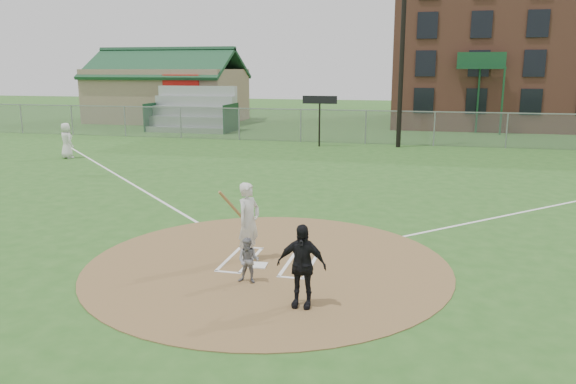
% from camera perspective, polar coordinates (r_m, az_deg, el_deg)
% --- Properties ---
extents(ground, '(140.00, 140.00, 0.00)m').
position_cam_1_polar(ground, '(13.16, -2.05, -7.37)').
color(ground, '#2A5A1E').
rests_on(ground, ground).
extents(dirt_circle, '(8.40, 8.40, 0.02)m').
position_cam_1_polar(dirt_circle, '(13.15, -2.05, -7.33)').
color(dirt_circle, olive).
rests_on(dirt_circle, ground).
extents(home_plate, '(0.43, 0.43, 0.03)m').
position_cam_1_polar(home_plate, '(13.03, -3.08, -7.44)').
color(home_plate, white).
rests_on(home_plate, dirt_circle).
extents(foul_line_third, '(17.04, 17.04, 0.01)m').
position_cam_1_polar(foul_line_third, '(24.69, -16.75, 1.52)').
color(foul_line_third, white).
rests_on(foul_line_third, ground).
extents(catcher, '(0.48, 0.37, 0.98)m').
position_cam_1_polar(catcher, '(11.91, -4.05, -6.95)').
color(catcher, gray).
rests_on(catcher, dirt_circle).
extents(umpire, '(0.95, 0.40, 1.62)m').
position_cam_1_polar(umpire, '(10.65, 1.37, -7.48)').
color(umpire, black).
rests_on(umpire, dirt_circle).
extents(ondeck_player, '(1.04, 0.92, 1.78)m').
position_cam_1_polar(ondeck_player, '(30.57, -21.59, 4.87)').
color(ondeck_player, silver).
rests_on(ondeck_player, ground).
extents(batters_boxes, '(2.08, 1.88, 0.01)m').
position_cam_1_polar(batters_boxes, '(13.28, -1.88, -7.06)').
color(batters_boxes, white).
rests_on(batters_boxes, dirt_circle).
extents(batter_at_plate, '(0.86, 1.04, 1.86)m').
position_cam_1_polar(batter_at_plate, '(13.17, -4.02, -3.02)').
color(batter_at_plate, silver).
rests_on(batter_at_plate, dirt_circle).
extents(outfield_fence, '(56.08, 0.08, 2.03)m').
position_cam_1_polar(outfield_fence, '(34.26, 7.90, 6.56)').
color(outfield_fence, slate).
rests_on(outfield_fence, ground).
extents(bleachers, '(6.08, 3.20, 3.20)m').
position_cam_1_polar(bleachers, '(41.57, -9.77, 8.31)').
color(bleachers, '#B7BABF').
rests_on(bleachers, ground).
extents(clubhouse, '(12.20, 8.71, 6.23)m').
position_cam_1_polar(clubhouse, '(49.77, -12.06, 9.79)').
color(clubhouse, gray).
rests_on(clubhouse, ground).
extents(light_pole, '(1.20, 0.30, 12.22)m').
position_cam_1_polar(light_pole, '(33.02, 11.61, 15.94)').
color(light_pole, black).
rests_on(light_pole, ground).
extents(scoreboard_sign, '(2.00, 0.10, 2.93)m').
position_cam_1_polar(scoreboard_sign, '(32.71, 3.24, 8.79)').
color(scoreboard_sign, black).
rests_on(scoreboard_sign, ground).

